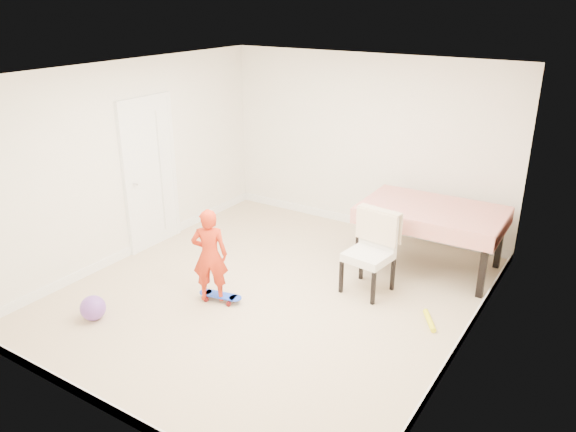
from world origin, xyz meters
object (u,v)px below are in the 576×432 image
Objects in this scene: dining_chair at (368,253)px; balloon at (93,308)px; dining_table at (430,237)px; skateboard at (220,298)px; child at (210,258)px.

balloon is (-2.27, -2.20, -0.36)m from dining_chair.
dining_table is 2.81m from skateboard.
balloon reaches higher than skateboard.
dining_chair reaches higher than balloon.
dining_table is at bearing 50.46° from balloon.
dining_table reaches higher than balloon.
skateboard is 1.42m from balloon.
child reaches higher than dining_table.
dining_table is 3.31× the size of skateboard.
dining_table is at bearing 75.97° from dining_chair.
dining_chair reaches higher than skateboard.
child reaches higher than balloon.
skateboard is (-1.74, -2.17, -0.38)m from dining_table.
skateboard is at bearing 49.01° from balloon.
balloon is (-0.85, -1.01, -0.42)m from child.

